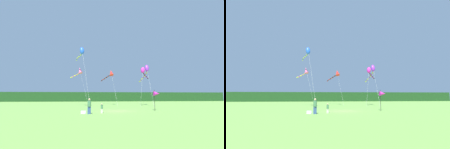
# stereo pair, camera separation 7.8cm
# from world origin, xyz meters

# --- Properties ---
(ground_plane) EXTENTS (120.00, 120.00, 0.00)m
(ground_plane) POSITION_xyz_m (0.00, 0.00, 0.00)
(ground_plane) COLOR #6B9E42
(distant_treeline) EXTENTS (108.00, 3.64, 3.80)m
(distant_treeline) POSITION_xyz_m (0.00, 45.00, 1.90)
(distant_treeline) COLOR #193D19
(distant_treeline) RESTS_ON ground
(person_adult) EXTENTS (0.41, 0.41, 1.85)m
(person_adult) POSITION_xyz_m (-3.81, -3.60, 1.03)
(person_adult) COLOR #334C8C
(person_adult) RESTS_ON ground
(person_child) EXTENTS (0.26, 0.26, 1.20)m
(person_child) POSITION_xyz_m (-2.26, -2.79, 0.67)
(person_child) COLOR silver
(person_child) RESTS_ON ground
(cooler_box) EXTENTS (0.59, 0.33, 0.35)m
(cooler_box) POSITION_xyz_m (-4.53, -3.14, 0.17)
(cooler_box) COLOR silver
(cooler_box) RESTS_ON ground
(banner_flag_pole) EXTENTS (0.90, 0.70, 3.05)m
(banner_flag_pole) POSITION_xyz_m (6.05, -0.06, 2.48)
(banner_flag_pole) COLOR black
(banner_flag_pole) RESTS_ON ground
(kite_purple) EXTENTS (0.96, 11.10, 9.34)m
(kite_purple) POSITION_xyz_m (8.67, 12.41, 8.10)
(kite_purple) COLOR #B2B2B2
(kite_purple) RESTS_ON ground
(kite_rainbow) EXTENTS (4.48, 4.81, 8.56)m
(kite_rainbow) POSITION_xyz_m (-6.52, 12.07, 7.63)
(kite_rainbow) COLOR #B2B2B2
(kite_rainbow) RESTS_ON ground
(kite_blue) EXTENTS (3.51, 7.46, 11.95)m
(kite_blue) POSITION_xyz_m (-5.87, 8.46, 10.99)
(kite_blue) COLOR #B2B2B2
(kite_blue) RESTS_ON ground
(kite_red) EXTENTS (3.43, 8.72, 8.55)m
(kite_red) POSITION_xyz_m (0.59, 15.18, 7.57)
(kite_red) COLOR #B2B2B2
(kite_red) RESTS_ON ground
(kite_magenta) EXTENTS (3.82, 5.80, 8.70)m
(kite_magenta) POSITION_xyz_m (7.69, 11.51, 7.78)
(kite_magenta) COLOR #B2B2B2
(kite_magenta) RESTS_ON ground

